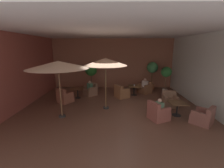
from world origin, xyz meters
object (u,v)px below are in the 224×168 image
object	(u,v)px
armchair_front_right_east	(203,117)
patron_by_window	(159,106)
patio_umbrella_tall_red	(106,62)
armchair_front_right_south	(170,101)
patio_umbrella_center_beige	(58,65)
armchair_mid_center_east	(91,91)
patron_blue_shirt	(145,83)
potted_tree_mid_left	(152,70)
patron_with_friend	(90,86)
cafe_table_mid_center	(78,90)
potted_tree_mid_right	(91,71)
cafe_table_front_right	(177,105)
potted_tree_left_corner	(166,75)
armchair_front_left_north	(145,89)
armchair_mid_center_north	(65,97)
cafe_table_front_left	(134,88)
armchair_front_left_east	(121,93)
iced_drink_cup	(134,85)
armchair_front_right_north	(158,113)

from	to	relation	value
armchair_front_right_east	patron_by_window	xyz separation A→B (m)	(-1.79, 0.39, 0.36)
patio_umbrella_tall_red	armchair_front_right_south	bearing A→B (deg)	4.69
patio_umbrella_center_beige	patron_by_window	bearing A→B (deg)	-2.57
armchair_mid_center_east	patron_blue_shirt	bearing A→B (deg)	7.77
patio_umbrella_center_beige	potted_tree_mid_left	bearing A→B (deg)	43.48
armchair_front_right_south	patron_with_friend	world-z (taller)	patron_with_friend
patron_by_window	cafe_table_mid_center	bearing A→B (deg)	145.79
armchair_mid_center_east	potted_tree_mid_right	bearing A→B (deg)	95.09
cafe_table_front_right	potted_tree_left_corner	xyz separation A→B (m)	(0.50, 3.32, 0.91)
armchair_front_left_north	patio_umbrella_tall_red	bearing A→B (deg)	-132.23
armchair_mid_center_north	patron_by_window	bearing A→B (deg)	-23.51
armchair_front_right_south	patio_umbrella_center_beige	size ratio (longest dim) A/B	0.32
patio_umbrella_center_beige	armchair_front_left_north	bearing A→B (deg)	40.42
armchair_front_left_north	patio_umbrella_center_beige	bearing A→B (deg)	-139.58
armchair_front_right_south	patron_blue_shirt	world-z (taller)	patron_blue_shirt
patio_umbrella_center_beige	armchair_front_right_south	bearing A→B (deg)	13.64
cafe_table_front_left	potted_tree_left_corner	xyz separation A→B (m)	(2.15, 0.05, 0.91)
armchair_front_left_east	armchair_front_right_east	world-z (taller)	armchair_front_left_east
potted_tree_mid_right	armchair_front_right_south	bearing A→B (deg)	-35.42
cafe_table_mid_center	armchair_front_right_east	bearing A→B (deg)	-28.66
armchair_mid_center_north	armchair_mid_center_east	world-z (taller)	armchair_mid_center_north
patio_umbrella_center_beige	patron_blue_shirt	distance (m)	6.45
cafe_table_front_left	patio_umbrella_tall_red	world-z (taller)	patio_umbrella_tall_red
armchair_front_right_east	patron_blue_shirt	xyz separation A→B (m)	(-1.60, 4.62, 0.43)
armchair_mid_center_east	cafe_table_front_right	bearing A→B (deg)	-34.90
patron_with_friend	potted_tree_mid_left	bearing A→B (deg)	20.36
cafe_table_front_right	patron_blue_shirt	size ratio (longest dim) A/B	1.29
armchair_front_left_north	cafe_table_mid_center	world-z (taller)	armchair_front_left_north
armchair_mid_center_north	armchair_front_right_east	bearing A→B (deg)	-20.70
cafe_table_front_left	armchair_front_left_north	size ratio (longest dim) A/B	0.77
armchair_front_left_north	patron_with_friend	size ratio (longest dim) A/B	1.80
cafe_table_mid_center	patron_blue_shirt	bearing A→B (deg)	14.84
patron_with_friend	iced_drink_cup	distance (m)	3.08
armchair_mid_center_east	patio_umbrella_center_beige	world-z (taller)	patio_umbrella_center_beige
armchair_mid_center_east	patio_umbrella_tall_red	world-z (taller)	patio_umbrella_tall_red
patio_umbrella_tall_red	potted_tree_mid_right	world-z (taller)	patio_umbrella_tall_red
potted_tree_left_corner	armchair_mid_center_east	bearing A→B (deg)	-179.54
armchair_mid_center_east	potted_tree_mid_right	distance (m)	1.75
armchair_front_left_north	armchair_front_right_north	world-z (taller)	armchair_front_right_north
potted_tree_mid_left	armchair_front_right_east	bearing A→B (deg)	-81.86
cafe_table_front_right	patron_by_window	xyz separation A→B (m)	(-1.01, -0.43, 0.14)
armchair_front_right_north	potted_tree_mid_right	xyz separation A→B (m)	(-3.76, 5.04, 1.14)
armchair_front_right_south	armchair_front_right_north	bearing A→B (deg)	-124.97
armchair_front_right_north	iced_drink_cup	world-z (taller)	armchair_front_right_north
cafe_table_front_left	armchair_front_right_east	distance (m)	4.76
armchair_front_left_north	armchair_front_right_north	xyz separation A→B (m)	(-0.27, -4.27, -0.00)
armchair_front_left_north	armchair_front_right_east	size ratio (longest dim) A/B	0.97
potted_tree_left_corner	iced_drink_cup	size ratio (longest dim) A/B	18.01
potted_tree_left_corner	potted_tree_mid_right	xyz separation A→B (m)	(-5.31, 1.27, 0.03)
cafe_table_front_right	patron_with_friend	distance (m)	5.74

